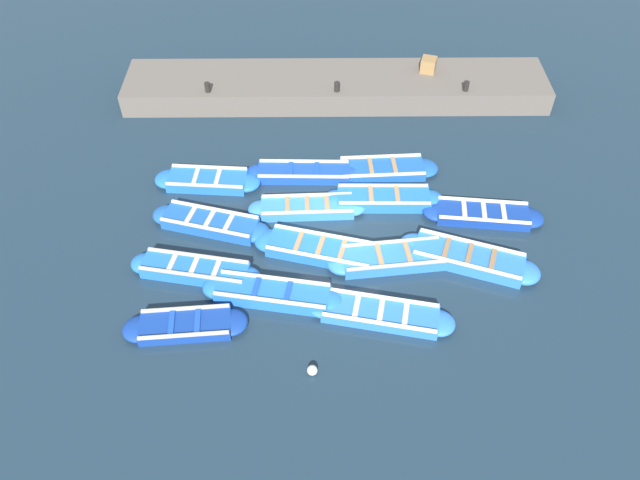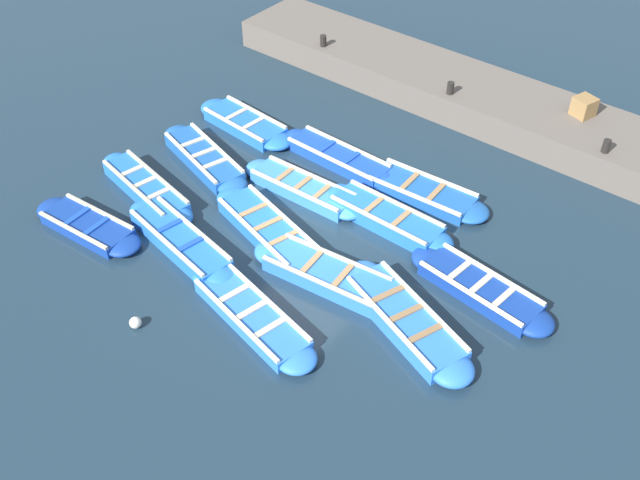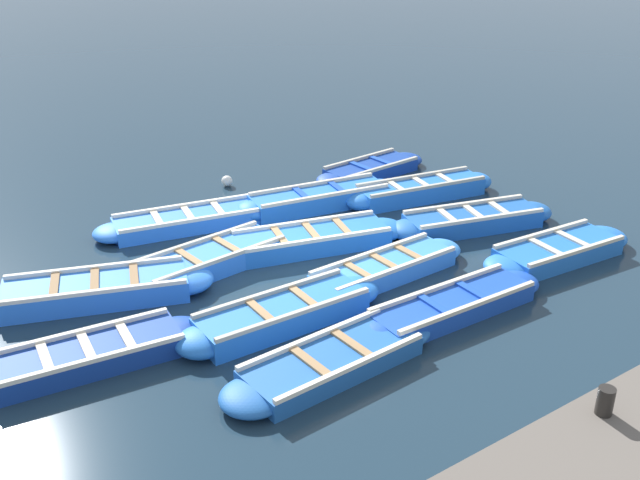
% 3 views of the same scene
% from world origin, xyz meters
% --- Properties ---
extents(ground_plane, '(120.00, 120.00, 0.00)m').
position_xyz_m(ground_plane, '(0.00, 0.00, 0.00)').
color(ground_plane, '#1C303F').
extents(boat_outer_left, '(0.92, 3.68, 0.44)m').
position_xyz_m(boat_outer_left, '(1.52, -1.32, 0.19)').
color(boat_outer_left, blue).
rests_on(boat_outer_left, ground).
extents(boat_drifting, '(1.76, 3.74, 0.42)m').
position_xyz_m(boat_drifting, '(0.52, 3.91, 0.18)').
color(boat_drifting, '#1E59AD').
rests_on(boat_drifting, ground).
extents(boat_far_corner, '(0.93, 3.62, 0.38)m').
position_xyz_m(boat_far_corner, '(1.18, 1.03, 0.16)').
color(boat_far_corner, '#3884E0').
rests_on(boat_far_corner, ground).
extents(boat_near_quay, '(0.91, 3.77, 0.37)m').
position_xyz_m(boat_near_quay, '(2.82, 1.16, 0.16)').
color(boat_near_quay, '#1947B7').
rests_on(boat_near_quay, ground).
extents(boat_inner_gap, '(1.59, 3.97, 0.37)m').
position_xyz_m(boat_inner_gap, '(-2.84, -0.90, 0.16)').
color(boat_inner_gap, blue).
rests_on(boat_inner_gap, ground).
extents(boat_alongside, '(1.40, 3.92, 0.46)m').
position_xyz_m(boat_alongside, '(-2.19, 1.94, 0.20)').
color(boat_alongside, blue).
rests_on(boat_alongside, ground).
extents(boat_bow_out, '(2.20, 4.06, 0.44)m').
position_xyz_m(boat_bow_out, '(-0.95, -3.51, 0.19)').
color(boat_bow_out, blue).
rests_on(boat_bow_out, ground).
extents(boat_centre, '(1.10, 3.25, 0.36)m').
position_xyz_m(boat_centre, '(-3.16, 4.13, 0.15)').
color(boat_centre, navy).
rests_on(boat_centre, ground).
extents(boat_end_of_row, '(1.16, 3.71, 0.35)m').
position_xyz_m(boat_end_of_row, '(2.98, -1.39, 0.15)').
color(boat_end_of_row, '#1E59AD').
rests_on(boat_end_of_row, ground).
extents(boat_tucked, '(1.15, 3.46, 0.39)m').
position_xyz_m(boat_tucked, '(2.46, 4.22, 0.17)').
color(boat_tucked, blue).
rests_on(boat_tucked, ground).
extents(boat_outer_right, '(1.39, 3.78, 0.45)m').
position_xyz_m(boat_outer_right, '(-1.33, 4.11, 0.20)').
color(boat_outer_right, blue).
rests_on(boat_outer_right, ground).
extents(boat_mid_row, '(1.24, 3.70, 0.38)m').
position_xyz_m(boat_mid_row, '(0.85, -4.27, 0.16)').
color(boat_mid_row, navy).
rests_on(boat_mid_row, ground).
extents(boat_broadside, '(1.31, 3.86, 0.42)m').
position_xyz_m(boat_broadside, '(-0.91, -1.40, 0.18)').
color(boat_broadside, blue).
rests_on(boat_broadside, ground).
extents(boat_stern_in, '(1.85, 4.02, 0.41)m').
position_xyz_m(boat_stern_in, '(-0.58, 0.65, 0.18)').
color(boat_stern_in, blue).
rests_on(boat_stern_in, ground).
extents(quay_wall, '(2.58, 15.42, 0.86)m').
position_xyz_m(quay_wall, '(7.40, 0.00, 0.43)').
color(quay_wall, '#605951').
rests_on(quay_wall, ground).
extents(bollard_north, '(0.20, 0.20, 0.35)m').
position_xyz_m(bollard_north, '(6.46, -4.57, 1.03)').
color(bollard_north, black).
rests_on(bollard_north, quay_wall).
extents(bollard_mid_north, '(0.20, 0.20, 0.35)m').
position_xyz_m(bollard_mid_north, '(6.46, 0.00, 1.03)').
color(bollard_mid_north, black).
rests_on(bollard_mid_north, quay_wall).
extents(bollard_mid_south, '(0.20, 0.20, 0.35)m').
position_xyz_m(bollard_mid_south, '(6.46, 4.57, 1.03)').
color(bollard_mid_south, black).
rests_on(bollard_mid_south, quay_wall).
extents(wooden_crate, '(0.66, 0.66, 0.52)m').
position_xyz_m(wooden_crate, '(7.74, -3.39, 1.12)').
color(wooden_crate, olive).
rests_on(wooden_crate, quay_wall).
extents(buoy_orange_near, '(0.26, 0.26, 0.26)m').
position_xyz_m(buoy_orange_near, '(-4.50, 0.88, 0.13)').
color(buoy_orange_near, silver).
rests_on(buoy_orange_near, ground).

